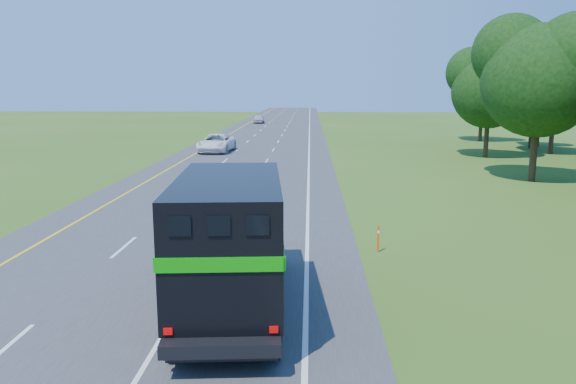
# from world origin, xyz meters

# --- Properties ---
(road) EXTENTS (15.00, 260.00, 0.04)m
(road) POSITION_xyz_m (0.00, 50.00, 0.02)
(road) COLOR #38383A
(road) RESTS_ON ground
(lane_markings) EXTENTS (11.15, 260.00, 0.01)m
(lane_markings) POSITION_xyz_m (0.00, 50.00, 0.04)
(lane_markings) COLOR yellow
(lane_markings) RESTS_ON road
(horse_truck) EXTENTS (3.43, 9.01, 3.91)m
(horse_truck) POSITION_xyz_m (3.35, 13.94, 2.13)
(horse_truck) COLOR black
(horse_truck) RESTS_ON road
(white_suv) EXTENTS (3.35, 6.52, 1.76)m
(white_suv) POSITION_xyz_m (-3.70, 53.92, 0.92)
(white_suv) COLOR white
(white_suv) RESTS_ON road
(far_car) EXTENTS (1.85, 4.51, 1.53)m
(far_car) POSITION_xyz_m (-3.64, 99.76, 0.81)
(far_car) COLOR silver
(far_car) RESTS_ON road
(delineator) EXTENTS (0.09, 0.05, 1.05)m
(delineator) POSITION_xyz_m (8.26, 19.83, 0.56)
(delineator) COLOR #FE480D
(delineator) RESTS_ON ground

